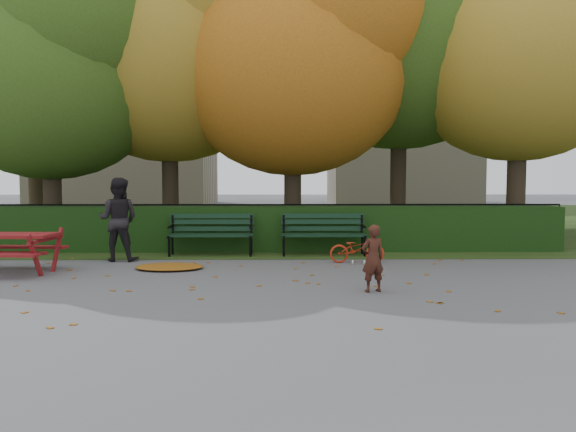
{
  "coord_description": "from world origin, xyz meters",
  "views": [
    {
      "loc": [
        0.16,
        -8.26,
        1.67
      ],
      "look_at": [
        0.31,
        1.39,
        1.0
      ],
      "focal_mm": 35.0,
      "sensor_mm": 36.0,
      "label": 1
    }
  ],
  "objects_px": {
    "tree_c": "(306,50)",
    "bicycle": "(357,249)",
    "tree_b": "(180,34)",
    "bench_left": "(211,231)",
    "tree_d": "(416,18)",
    "adult": "(118,219)",
    "child": "(373,258)",
    "tree_g": "(536,60)",
    "bench_right": "(323,231)",
    "picnic_table": "(6,243)",
    "tree_e": "(537,39)",
    "tree_a": "(58,59)",
    "tree_f": "(40,45)"
  },
  "relations": [
    {
      "from": "tree_d",
      "to": "tree_f",
      "type": "height_order",
      "value": "tree_d"
    },
    {
      "from": "picnic_table",
      "to": "bicycle",
      "type": "distance_m",
      "value": 6.34
    },
    {
      "from": "bench_right",
      "to": "picnic_table",
      "type": "xyz_separation_m",
      "value": [
        -5.67,
        -2.25,
        0.02
      ]
    },
    {
      "from": "tree_e",
      "to": "bicycle",
      "type": "bearing_deg",
      "value": -146.5
    },
    {
      "from": "tree_b",
      "to": "tree_g",
      "type": "relative_size",
      "value": 1.03
    },
    {
      "from": "tree_d",
      "to": "adult",
      "type": "relative_size",
      "value": 5.78
    },
    {
      "from": "picnic_table",
      "to": "bicycle",
      "type": "height_order",
      "value": "picnic_table"
    },
    {
      "from": "tree_b",
      "to": "bench_right",
      "type": "height_order",
      "value": "tree_b"
    },
    {
      "from": "child",
      "to": "tree_e",
      "type": "bearing_deg",
      "value": -149.55
    },
    {
      "from": "tree_f",
      "to": "tree_g",
      "type": "height_order",
      "value": "tree_f"
    },
    {
      "from": "tree_b",
      "to": "child",
      "type": "xyz_separation_m",
      "value": [
        3.96,
        -6.94,
        -4.91
      ]
    },
    {
      "from": "bench_right",
      "to": "bicycle",
      "type": "bearing_deg",
      "value": -63.51
    },
    {
      "from": "child",
      "to": "tree_b",
      "type": "bearing_deg",
      "value": -79.82
    },
    {
      "from": "tree_g",
      "to": "picnic_table",
      "type": "relative_size",
      "value": 5.04
    },
    {
      "from": "tree_g",
      "to": "adult",
      "type": "distance_m",
      "value": 14.05
    },
    {
      "from": "tree_b",
      "to": "tree_c",
      "type": "height_order",
      "value": "tree_b"
    },
    {
      "from": "tree_a",
      "to": "tree_d",
      "type": "height_order",
      "value": "tree_d"
    },
    {
      "from": "tree_f",
      "to": "tree_b",
      "type": "bearing_deg",
      "value": -27.99
    },
    {
      "from": "tree_c",
      "to": "bench_right",
      "type": "bearing_deg",
      "value": -83.3
    },
    {
      "from": "tree_d",
      "to": "child",
      "type": "bearing_deg",
      "value": -107.66
    },
    {
      "from": "tree_e",
      "to": "bicycle",
      "type": "xyz_separation_m",
      "value": [
        -4.85,
        -3.21,
        -4.8
      ]
    },
    {
      "from": "tree_g",
      "to": "bench_right",
      "type": "distance_m",
      "value": 10.61
    },
    {
      "from": "tree_a",
      "to": "tree_g",
      "type": "relative_size",
      "value": 0.88
    },
    {
      "from": "child",
      "to": "bicycle",
      "type": "bearing_deg",
      "value": -112.74
    },
    {
      "from": "bench_right",
      "to": "child",
      "type": "height_order",
      "value": "child"
    },
    {
      "from": "tree_b",
      "to": "tree_e",
      "type": "relative_size",
      "value": 1.08
    },
    {
      "from": "tree_g",
      "to": "child",
      "type": "height_order",
      "value": "tree_g"
    },
    {
      "from": "tree_c",
      "to": "tree_g",
      "type": "xyz_separation_m",
      "value": [
        7.5,
        3.8,
        0.55
      ]
    },
    {
      "from": "child",
      "to": "picnic_table",
      "type": "bearing_deg",
      "value": -34.68
    },
    {
      "from": "bench_right",
      "to": "child",
      "type": "distance_m",
      "value": 3.92
    },
    {
      "from": "tree_a",
      "to": "tree_e",
      "type": "xyz_separation_m",
      "value": [
        11.71,
        0.19,
        0.56
      ]
    },
    {
      "from": "tree_a",
      "to": "child",
      "type": "distance_m",
      "value": 9.72
    },
    {
      "from": "tree_a",
      "to": "tree_c",
      "type": "distance_m",
      "value": 6.04
    },
    {
      "from": "tree_a",
      "to": "bench_right",
      "type": "xyz_separation_m",
      "value": [
        6.29,
        -1.88,
        -4.0
      ]
    },
    {
      "from": "bench_left",
      "to": "tree_b",
      "type": "bearing_deg",
      "value": 110.58
    },
    {
      "from": "tree_b",
      "to": "bench_left",
      "type": "distance_m",
      "value": 5.87
    },
    {
      "from": "tree_b",
      "to": "adult",
      "type": "distance_m",
      "value": 6.01
    },
    {
      "from": "adult",
      "to": "bench_right",
      "type": "bearing_deg",
      "value": -164.9
    },
    {
      "from": "tree_e",
      "to": "tree_g",
      "type": "relative_size",
      "value": 0.95
    },
    {
      "from": "picnic_table",
      "to": "adult",
      "type": "bearing_deg",
      "value": 46.96
    },
    {
      "from": "bench_left",
      "to": "bicycle",
      "type": "relative_size",
      "value": 1.7
    },
    {
      "from": "bench_left",
      "to": "bicycle",
      "type": "height_order",
      "value": "bench_left"
    },
    {
      "from": "tree_b",
      "to": "adult",
      "type": "relative_size",
      "value": 5.3
    },
    {
      "from": "tree_b",
      "to": "tree_e",
      "type": "distance_m",
      "value": 9.03
    },
    {
      "from": "tree_b",
      "to": "bench_right",
      "type": "relative_size",
      "value": 4.88
    },
    {
      "from": "bench_left",
      "to": "picnic_table",
      "type": "height_order",
      "value": "bench_left"
    },
    {
      "from": "tree_b",
      "to": "bench_left",
      "type": "bearing_deg",
      "value": -69.42
    },
    {
      "from": "child",
      "to": "adult",
      "type": "xyz_separation_m",
      "value": [
        -4.57,
        3.09,
        0.34
      ]
    },
    {
      "from": "tree_b",
      "to": "tree_e",
      "type": "xyz_separation_m",
      "value": [
        8.97,
        -0.98,
        -0.32
      ]
    },
    {
      "from": "tree_c",
      "to": "bicycle",
      "type": "bearing_deg",
      "value": -76.2
    }
  ]
}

